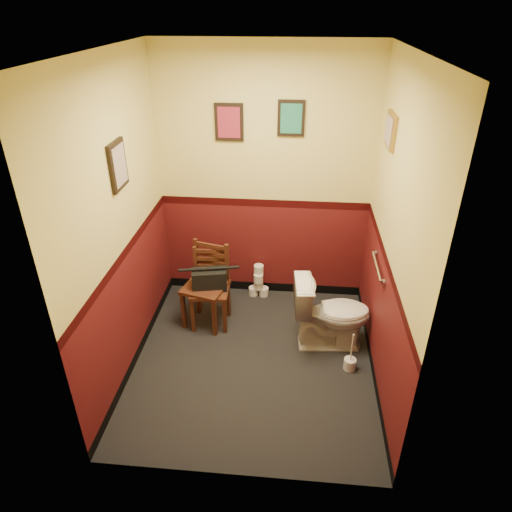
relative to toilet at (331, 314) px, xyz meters
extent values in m
cube|color=black|center=(-0.72, -0.32, -0.36)|extent=(2.20, 2.40, 0.00)
cube|color=silver|center=(-0.72, -0.32, 2.34)|extent=(2.20, 2.40, 0.00)
cube|color=#521214|center=(-0.72, 0.88, 0.99)|extent=(2.20, 0.00, 2.70)
cube|color=#521214|center=(-0.72, -1.52, 0.99)|extent=(2.20, 0.00, 2.70)
cube|color=#521214|center=(-1.82, -0.32, 0.99)|extent=(0.00, 2.40, 2.70)
cube|color=#521214|center=(0.38, -0.32, 0.99)|extent=(0.00, 2.40, 2.70)
cylinder|color=silver|center=(0.35, -0.07, 0.59)|extent=(0.03, 0.50, 0.03)
cylinder|color=silver|center=(0.37, -0.32, 0.59)|extent=(0.02, 0.06, 0.06)
cylinder|color=silver|center=(0.37, 0.18, 0.59)|extent=(0.02, 0.06, 0.06)
cube|color=black|center=(-1.07, 0.86, 1.59)|extent=(0.28, 0.03, 0.36)
cube|color=maroon|center=(-1.07, 0.85, 1.59)|extent=(0.22, 0.01, 0.30)
cube|color=black|center=(-0.47, 0.86, 1.64)|extent=(0.26, 0.03, 0.34)
cube|color=#23705B|center=(-0.47, 0.85, 1.64)|extent=(0.20, 0.01, 0.28)
cube|color=black|center=(-1.80, -0.22, 1.49)|extent=(0.03, 0.30, 0.38)
cube|color=gray|center=(-1.79, -0.22, 1.49)|extent=(0.01, 0.24, 0.31)
cube|color=olive|center=(0.36, 0.28, 1.69)|extent=(0.03, 0.34, 0.28)
cube|color=gray|center=(0.35, 0.28, 1.69)|extent=(0.01, 0.28, 0.22)
imported|color=white|center=(0.00, 0.00, 0.00)|extent=(0.78, 0.48, 0.73)
cylinder|color=silver|center=(0.18, -0.35, -0.31)|extent=(0.11, 0.11, 0.11)
cylinder|color=silver|center=(0.18, -0.35, -0.12)|extent=(0.01, 0.01, 0.32)
cube|color=#4B2416|center=(-1.27, 0.24, 0.07)|extent=(0.50, 0.50, 0.04)
cube|color=#4B2416|center=(-1.48, 0.11, -0.15)|extent=(0.05, 0.05, 0.43)
cube|color=#4B2416|center=(-1.39, 0.45, -0.15)|extent=(0.05, 0.05, 0.43)
cube|color=#4B2416|center=(-1.15, 0.03, -0.15)|extent=(0.05, 0.05, 0.43)
cube|color=#4B2416|center=(-1.06, 0.36, -0.15)|extent=(0.05, 0.05, 0.43)
cube|color=#4B2416|center=(-1.39, 0.45, 0.29)|extent=(0.05, 0.04, 0.43)
cube|color=#4B2416|center=(-1.06, 0.37, 0.29)|extent=(0.05, 0.04, 0.43)
cube|color=#4B2416|center=(-1.22, 0.41, 0.17)|extent=(0.32, 0.11, 0.04)
cube|color=#4B2416|center=(-1.22, 0.41, 0.26)|extent=(0.32, 0.11, 0.04)
cube|color=#4B2416|center=(-1.22, 0.41, 0.36)|extent=(0.32, 0.11, 0.04)
cube|color=#4B2416|center=(-1.22, 0.41, 0.46)|extent=(0.32, 0.11, 0.04)
cube|color=#4B2416|center=(-1.22, 0.23, 0.04)|extent=(0.39, 0.39, 0.04)
cube|color=#4B2416|center=(-1.38, 0.06, -0.16)|extent=(0.04, 0.04, 0.41)
cube|color=#4B2416|center=(-1.39, 0.39, -0.16)|extent=(0.04, 0.04, 0.41)
cube|color=#4B2416|center=(-1.05, 0.08, -0.16)|extent=(0.04, 0.04, 0.41)
cube|color=#4B2416|center=(-1.06, 0.40, -0.16)|extent=(0.04, 0.04, 0.41)
cube|color=#4B2416|center=(-1.39, 0.39, 0.24)|extent=(0.04, 0.03, 0.41)
cube|color=#4B2416|center=(-1.07, 0.40, 0.24)|extent=(0.04, 0.03, 0.41)
cube|color=#4B2416|center=(-1.23, 0.40, 0.13)|extent=(0.31, 0.04, 0.04)
cube|color=#4B2416|center=(-1.23, 0.40, 0.22)|extent=(0.31, 0.04, 0.04)
cube|color=#4B2416|center=(-1.23, 0.40, 0.31)|extent=(0.31, 0.04, 0.04)
cube|color=#4B2416|center=(-1.23, 0.40, 0.40)|extent=(0.31, 0.04, 0.04)
cube|color=black|center=(-1.22, 0.23, 0.17)|extent=(0.37, 0.24, 0.21)
cylinder|color=black|center=(-1.22, 0.23, 0.29)|extent=(0.30, 0.09, 0.03)
cylinder|color=silver|center=(-0.83, 0.78, -0.31)|extent=(0.11, 0.11, 0.10)
cylinder|color=silver|center=(-0.71, 0.78, -0.31)|extent=(0.11, 0.11, 0.10)
cylinder|color=silver|center=(-0.77, 0.77, -0.22)|extent=(0.11, 0.11, 0.10)
cylinder|color=silver|center=(-0.77, 0.75, -0.12)|extent=(0.11, 0.11, 0.10)
cylinder|color=silver|center=(-0.77, 0.78, -0.02)|extent=(0.11, 0.11, 0.10)
camera|label=1|loc=(-0.39, -3.58, 2.64)|focal=32.00mm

